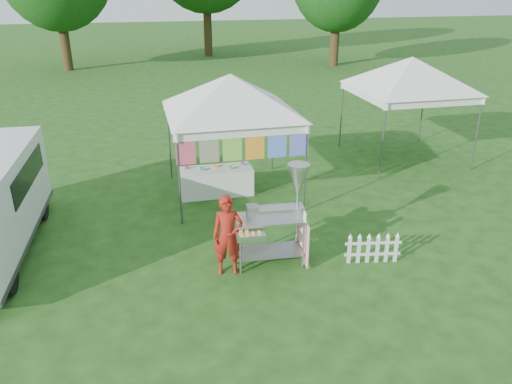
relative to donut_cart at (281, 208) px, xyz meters
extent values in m
plane|color=#204313|center=(-0.25, 0.02, -1.16)|extent=(120.00, 120.00, 0.00)
cylinder|color=#59595E|center=(-1.67, 2.10, -0.11)|extent=(0.04, 0.04, 2.10)
cylinder|color=#59595E|center=(1.17, 2.10, -0.11)|extent=(0.04, 0.04, 2.10)
cylinder|color=#59595E|center=(-1.67, 4.94, -0.11)|extent=(0.04, 0.04, 2.10)
cylinder|color=#59595E|center=(1.17, 4.94, -0.11)|extent=(0.04, 0.04, 2.10)
cube|color=white|center=(-0.25, 2.10, 0.84)|extent=(3.00, 0.03, 0.22)
cube|color=white|center=(-0.25, 4.94, 0.84)|extent=(3.00, 0.03, 0.22)
pyramid|color=white|center=(-0.25, 3.52, 1.84)|extent=(4.24, 4.24, 0.90)
cylinder|color=#59595E|center=(-0.25, 2.10, 0.92)|extent=(3.00, 0.03, 0.03)
cube|color=#C1189D|center=(-1.50, 2.10, 0.57)|extent=(0.42, 0.01, 0.70)
cube|color=orange|center=(-1.00, 2.10, 0.57)|extent=(0.42, 0.01, 0.70)
cube|color=#178B44|center=(-0.50, 2.10, 0.57)|extent=(0.42, 0.01, 0.70)
cube|color=red|center=(0.00, 2.10, 0.57)|extent=(0.42, 0.01, 0.70)
cube|color=#1A24D3|center=(0.50, 2.10, 0.57)|extent=(0.42, 0.01, 0.70)
cube|color=purple|center=(1.00, 2.10, 0.57)|extent=(0.42, 0.01, 0.70)
cylinder|color=#59595E|center=(3.83, 3.60, -0.11)|extent=(0.04, 0.04, 2.10)
cylinder|color=#59595E|center=(6.67, 3.60, -0.11)|extent=(0.04, 0.04, 2.10)
cylinder|color=#59595E|center=(3.83, 6.44, -0.11)|extent=(0.04, 0.04, 2.10)
cylinder|color=#59595E|center=(6.67, 6.44, -0.11)|extent=(0.04, 0.04, 2.10)
cube|color=white|center=(5.25, 3.60, 0.84)|extent=(3.00, 0.03, 0.22)
cube|color=white|center=(5.25, 6.44, 0.84)|extent=(3.00, 0.03, 0.22)
pyramid|color=white|center=(5.25, 5.02, 1.84)|extent=(4.24, 4.24, 0.90)
cylinder|color=#59595E|center=(5.25, 3.60, 0.92)|extent=(3.00, 0.03, 0.03)
cylinder|color=#352713|center=(-6.25, 24.02, 0.82)|extent=(0.56, 0.56, 3.96)
cylinder|color=#352713|center=(2.75, 28.02, 1.26)|extent=(0.56, 0.56, 4.84)
cylinder|color=#352713|center=(9.75, 22.02, 0.60)|extent=(0.56, 0.56, 3.52)
cylinder|color=gray|center=(-0.81, -0.20, -0.68)|extent=(0.05, 0.05, 0.96)
cylinder|color=gray|center=(0.36, -0.29, -0.68)|extent=(0.05, 0.05, 0.96)
cylinder|color=gray|center=(-0.77, 0.33, -0.68)|extent=(0.05, 0.05, 0.96)
cylinder|color=gray|center=(0.40, 0.25, -0.68)|extent=(0.05, 0.05, 0.96)
cube|color=gray|center=(-0.21, 0.02, -0.89)|extent=(1.25, 0.69, 0.02)
cube|color=#B7B7BC|center=(-0.21, 0.02, -0.20)|extent=(1.32, 0.72, 0.04)
cube|color=#B7B7BC|center=(-0.01, 0.06, -0.10)|extent=(0.92, 0.33, 0.16)
cube|color=gray|center=(-0.52, 0.10, -0.06)|extent=(0.23, 0.25, 0.23)
cylinder|color=gray|center=(0.33, 0.04, 0.28)|extent=(0.06, 0.06, 0.96)
cone|color=#B7B7BC|center=(0.33, 0.04, 0.54)|extent=(0.41, 0.41, 0.42)
cylinder|color=#B7B7BC|center=(0.33, 0.04, 0.78)|extent=(0.43, 0.43, 0.06)
cube|color=#B7B7BC|center=(-0.66, -0.35, -0.31)|extent=(0.53, 0.35, 0.11)
cube|color=#F7A6A7|center=(0.44, -0.02, -0.68)|extent=(0.08, 0.80, 0.86)
cube|color=white|center=(0.36, -0.31, -0.07)|extent=(0.03, 0.15, 0.19)
imported|color=maroon|center=(-1.02, -0.10, -0.39)|extent=(0.60, 0.43, 1.53)
cube|color=silver|center=(-5.51, 3.61, -0.42)|extent=(1.78, 0.71, 0.83)
cube|color=black|center=(-4.63, 2.14, 0.28)|extent=(0.11, 2.54, 0.51)
cube|color=black|center=(-5.50, 3.95, 0.28)|extent=(1.57, 0.08, 0.51)
cylinder|color=black|center=(-4.83, 0.12, -0.84)|extent=(0.23, 0.64, 0.63)
cylinder|color=black|center=(-4.72, 3.07, -0.84)|extent=(0.23, 0.64, 0.63)
cube|color=silver|center=(1.27, -0.33, -0.88)|extent=(0.07, 0.03, 0.56)
cube|color=silver|center=(1.45, -0.36, -0.88)|extent=(0.07, 0.03, 0.56)
cube|color=silver|center=(1.62, -0.39, -0.88)|extent=(0.07, 0.03, 0.56)
cube|color=silver|center=(1.80, -0.42, -0.88)|extent=(0.07, 0.03, 0.56)
cube|color=silver|center=(1.98, -0.45, -0.88)|extent=(0.07, 0.03, 0.56)
cube|color=silver|center=(2.15, -0.48, -0.88)|extent=(0.07, 0.03, 0.56)
cube|color=silver|center=(1.71, -0.41, -0.98)|extent=(1.07, 0.21, 0.05)
cube|color=silver|center=(1.71, -0.41, -0.74)|extent=(1.07, 0.21, 0.05)
cube|color=white|center=(-0.66, 3.57, -0.81)|extent=(1.80, 0.70, 0.68)
camera|label=1|loc=(-2.36, -7.94, 3.86)|focal=35.00mm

